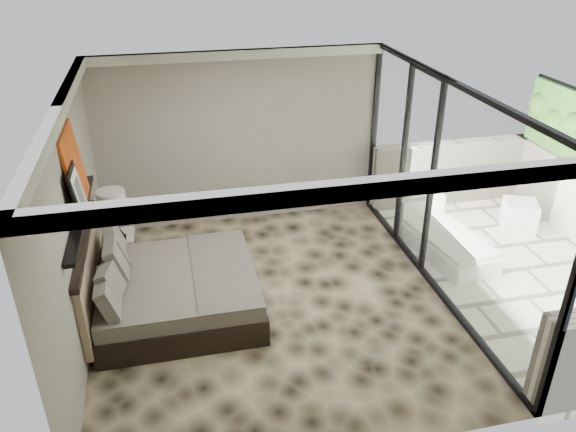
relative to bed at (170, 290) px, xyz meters
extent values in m
plane|color=black|center=(1.29, -0.11, -0.34)|extent=(5.00, 5.00, 0.00)
cube|color=silver|center=(1.29, -0.11, 2.45)|extent=(4.50, 5.00, 0.02)
cube|color=gray|center=(1.29, 2.38, 1.06)|extent=(4.50, 0.02, 2.80)
cube|color=gray|center=(-0.95, -0.11, 1.06)|extent=(0.02, 5.00, 2.80)
cube|color=white|center=(3.54, -0.11, 1.06)|extent=(0.08, 5.00, 2.80)
cube|color=beige|center=(5.04, -0.11, -0.40)|extent=(3.00, 5.00, 0.12)
cube|color=black|center=(-0.89, -0.01, 1.16)|extent=(0.12, 2.20, 0.05)
cube|color=black|center=(0.11, 0.00, -0.17)|extent=(1.98, 1.89, 0.34)
cube|color=#59524A|center=(0.11, 0.00, 0.11)|extent=(1.92, 1.83, 0.21)
cube|color=#44423B|center=(0.68, 0.00, 0.22)|extent=(0.76, 1.87, 0.03)
cube|color=#937C5E|center=(-0.91, 0.00, 0.33)|extent=(0.08, 1.99, 0.94)
cube|color=black|center=(-0.67, 1.24, -0.10)|extent=(0.62, 0.62, 0.47)
cone|color=black|center=(-0.67, 1.22, 0.28)|extent=(0.22, 0.22, 0.20)
cone|color=black|center=(-0.67, 1.22, 0.48)|extent=(0.22, 0.22, 0.20)
cylinder|color=beige|center=(-0.67, 1.22, 0.76)|extent=(0.38, 0.38, 0.26)
cube|color=#9E180D|center=(-0.90, 0.26, 1.64)|extent=(0.13, 0.90, 0.90)
cube|color=black|center=(-0.85, -0.13, 1.49)|extent=(0.11, 0.50, 0.60)
cube|color=silver|center=(5.59, 0.97, -0.09)|extent=(0.65, 0.65, 0.49)
cube|color=silver|center=(4.11, 0.51, -0.20)|extent=(1.00, 1.65, 0.27)
cube|color=beige|center=(4.11, 0.51, -0.02)|extent=(0.95, 1.55, 0.08)
cube|color=silver|center=(4.00, 1.23, 0.11)|extent=(0.78, 0.23, 0.34)
camera|label=1|loc=(0.16, -6.04, 4.10)|focal=35.00mm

